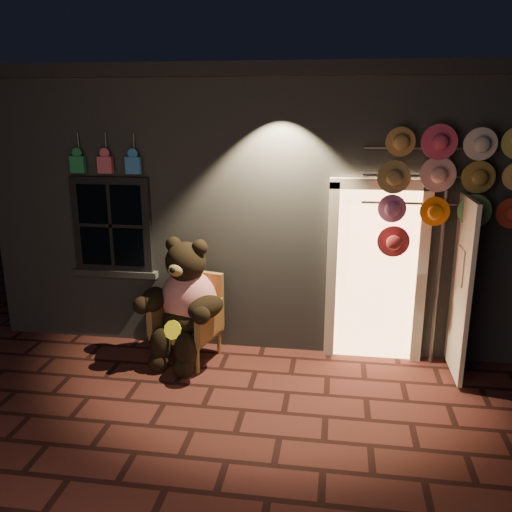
# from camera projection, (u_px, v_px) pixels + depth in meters

# --- Properties ---
(ground) EXTENTS (60.00, 60.00, 0.00)m
(ground) POSITION_uv_depth(u_px,v_px,m) (243.00, 410.00, 5.50)
(ground) COLOR #51231F
(ground) RESTS_ON ground
(shop_building) EXTENTS (7.30, 5.95, 3.51)m
(shop_building) POSITION_uv_depth(u_px,v_px,m) (284.00, 185.00, 8.84)
(shop_building) COLOR slate
(shop_building) RESTS_ON ground
(wicker_armchair) EXTENTS (0.84, 0.80, 1.04)m
(wicker_armchair) POSITION_uv_depth(u_px,v_px,m) (190.00, 316.00, 6.56)
(wicker_armchair) COLOR #A78040
(wicker_armchair) RESTS_ON ground
(teddy_bear) EXTENTS (1.08, 0.96, 1.53)m
(teddy_bear) POSITION_uv_depth(u_px,v_px,m) (185.00, 303.00, 6.38)
(teddy_bear) COLOR red
(teddy_bear) RESTS_ON ground
(hat_rack) EXTENTS (1.76, 0.22, 2.77)m
(hat_rack) POSITION_uv_depth(u_px,v_px,m) (449.00, 185.00, 5.84)
(hat_rack) COLOR #59595E
(hat_rack) RESTS_ON ground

